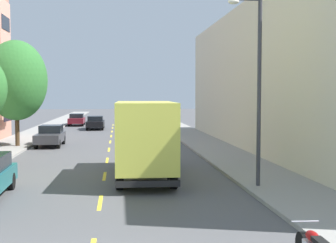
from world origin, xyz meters
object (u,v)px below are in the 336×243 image
(delivery_box_truck, at_px, (144,135))
(parked_sedan_burgundy, at_px, (77,119))
(parked_hatchback_champagne, at_px, (147,118))
(street_tree_third, at_px, (16,80))
(street_lamp, at_px, (256,78))
(moving_black_sedan, at_px, (95,122))
(parked_hatchback_charcoal, at_px, (50,136))

(delivery_box_truck, height_order, parked_sedan_burgundy, delivery_box_truck)
(parked_hatchback_champagne, relative_size, parked_sedan_burgundy, 0.89)
(delivery_box_truck, bearing_deg, street_tree_third, 123.41)
(street_lamp, height_order, moving_black_sedan, street_lamp)
(parked_hatchback_champagne, distance_m, parked_sedan_burgundy, 8.72)
(delivery_box_truck, distance_m, parked_sedan_burgundy, 35.65)
(parked_hatchback_charcoal, bearing_deg, street_lamp, -57.40)
(street_lamp, bearing_deg, street_tree_third, 128.98)
(street_lamp, xyz_separation_m, parked_hatchback_charcoal, (-10.19, 15.94, -3.62))
(street_lamp, relative_size, moving_black_sedan, 1.64)
(parked_hatchback_charcoal, distance_m, parked_hatchback_champagne, 24.70)
(parked_hatchback_charcoal, distance_m, moving_black_sedan, 15.93)
(moving_black_sedan, bearing_deg, parked_hatchback_charcoal, -98.80)
(parked_hatchback_charcoal, height_order, parked_hatchback_champagne, same)
(street_tree_third, bearing_deg, moving_black_sedan, 74.34)
(parked_hatchback_champagne, bearing_deg, street_lamp, -87.56)
(street_tree_third, distance_m, parked_hatchback_charcoal, 4.55)
(parked_hatchback_charcoal, bearing_deg, delivery_box_truck, -65.27)
(moving_black_sedan, bearing_deg, street_tree_third, -105.66)
(street_lamp, height_order, parked_hatchback_champagne, street_lamp)
(delivery_box_truck, bearing_deg, street_lamp, -34.36)
(moving_black_sedan, bearing_deg, street_lamp, -76.24)
(delivery_box_truck, relative_size, parked_hatchback_charcoal, 1.91)
(parked_sedan_burgundy, bearing_deg, moving_black_sedan, -67.83)
(parked_hatchback_charcoal, bearing_deg, parked_hatchback_champagne, 69.80)
(parked_sedan_burgundy, bearing_deg, delivery_box_truck, -80.06)
(parked_sedan_burgundy, relative_size, moving_black_sedan, 1.01)
(street_tree_third, height_order, parked_hatchback_charcoal, street_tree_third)
(street_lamp, relative_size, delivery_box_truck, 0.96)
(delivery_box_truck, xyz_separation_m, parked_sedan_burgundy, (-6.15, 35.10, -1.17))
(street_tree_third, distance_m, parked_hatchback_champagne, 26.43)
(street_lamp, height_order, delivery_box_truck, street_lamp)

